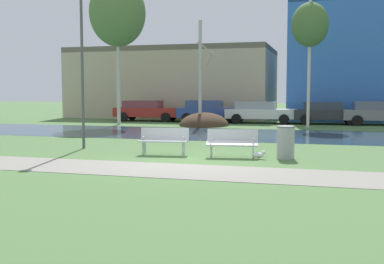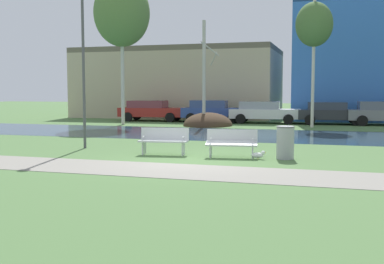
{
  "view_description": "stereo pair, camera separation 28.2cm",
  "coord_description": "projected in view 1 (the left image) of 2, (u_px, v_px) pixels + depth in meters",
  "views": [
    {
      "loc": [
        3.86,
        -13.25,
        2.06
      ],
      "look_at": [
        -0.33,
        1.75,
        0.72
      ],
      "focal_mm": 44.16,
      "sensor_mm": 36.0,
      "label": 1
    },
    {
      "loc": [
        4.13,
        -13.17,
        2.06
      ],
      "look_at": [
        -0.33,
        1.75,
        0.72
      ],
      "focal_mm": 44.16,
      "sensor_mm": 36.0,
      "label": 2
    }
  ],
  "objects": [
    {
      "name": "paved_path_strip",
      "position": [
        169.0,
        170.0,
        12.34
      ],
      "size": [
        60.0,
        2.25,
        0.01
      ],
      "primitive_type": "cube",
      "color": "gray",
      "rests_on": "ground"
    },
    {
      "name": "parked_sedan_second_blue",
      "position": [
        208.0,
        111.0,
        31.66
      ],
      "size": [
        4.3,
        2.21,
        1.47
      ],
      "color": "#2D4793",
      "rests_on": "ground"
    },
    {
      "name": "birch_center_left",
      "position": [
        310.0,
        25.0,
        26.75
      ],
      "size": [
        2.09,
        2.09,
        7.48
      ],
      "color": "beige",
      "rests_on": "ground"
    },
    {
      "name": "parked_suv_fifth_grey",
      "position": [
        381.0,
        113.0,
        28.87
      ],
      "size": [
        4.86,
        2.31,
        1.45
      ],
      "color": "slate",
      "rests_on": "ground"
    },
    {
      "name": "parked_wagon_fourth_dark",
      "position": [
        326.0,
        112.0,
        29.71
      ],
      "size": [
        4.27,
        2.3,
        1.39
      ],
      "color": "#282B30",
      "rests_on": "ground"
    },
    {
      "name": "building_beige_block",
      "position": [
        175.0,
        83.0,
        38.66
      ],
      "size": [
        15.71,
        8.7,
        5.45
      ],
      "color": "#BCAD8E",
      "rests_on": "ground"
    },
    {
      "name": "streetlamp",
      "position": [
        82.0,
        43.0,
        16.8
      ],
      "size": [
        0.32,
        0.32,
        5.75
      ],
      "color": "#4C4C51",
      "rests_on": "ground"
    },
    {
      "name": "parked_hatch_third_white",
      "position": [
        259.0,
        112.0,
        30.67
      ],
      "size": [
        4.64,
        2.33,
        1.4
      ],
      "color": "silver",
      "rests_on": "ground"
    },
    {
      "name": "trash_bin",
      "position": [
        286.0,
        142.0,
        14.45
      ],
      "size": [
        0.56,
        0.56,
        1.01
      ],
      "color": "#999B9E",
      "rests_on": "ground"
    },
    {
      "name": "parked_van_nearest_red",
      "position": [
        147.0,
        110.0,
        32.87
      ],
      "size": [
        4.66,
        2.31,
        1.43
      ],
      "color": "maroon",
      "rests_on": "ground"
    },
    {
      "name": "soil_mound",
      "position": [
        204.0,
        126.0,
        28.46
      ],
      "size": [
        2.92,
        3.52,
        1.6
      ],
      "primitive_type": "ellipsoid",
      "color": "#423021",
      "rests_on": "ground"
    },
    {
      "name": "ground_plane",
      "position": [
        243.0,
        133.0,
        23.52
      ],
      "size": [
        120.0,
        120.0,
        0.0
      ],
      "primitive_type": "plane",
      "color": "#4C703D"
    },
    {
      "name": "bench_right",
      "position": [
        232.0,
        142.0,
        14.8
      ],
      "size": [
        1.66,
        0.78,
        0.87
      ],
      "color": "silver",
      "rests_on": "ground"
    },
    {
      "name": "river_band",
      "position": [
        240.0,
        134.0,
        22.64
      ],
      "size": [
        80.0,
        6.75,
        0.01
      ],
      "primitive_type": "cube",
      "color": "#284256",
      "rests_on": "ground"
    },
    {
      "name": "birch_left",
      "position": [
        201.0,
        73.0,
        27.69
      ],
      "size": [
        1.05,
        1.75,
        6.19
      ],
      "color": "#BCB7A8",
      "rests_on": "ground"
    },
    {
      "name": "bench_left",
      "position": [
        164.0,
        140.0,
        15.4
      ],
      "size": [
        1.66,
        0.78,
        0.87
      ],
      "color": "silver",
      "rests_on": "ground"
    },
    {
      "name": "birch_far_left",
      "position": [
        118.0,
        13.0,
        28.78
      ],
      "size": [
        3.43,
        3.43,
        8.92
      ],
      "color": "beige",
      "rests_on": "ground"
    },
    {
      "name": "seagull",
      "position": [
        259.0,
        155.0,
        14.42
      ],
      "size": [
        0.46,
        0.17,
        0.27
      ],
      "color": "white",
      "rests_on": "ground"
    }
  ]
}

